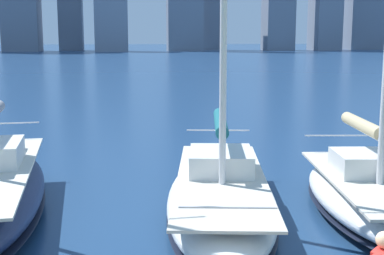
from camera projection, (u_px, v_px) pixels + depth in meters
The scene contains 2 objects.
sailboat_tan at pixel (371, 192), 13.25m from camera, with size 3.50×7.18×11.04m.
sailboat_teal at pixel (221, 193), 13.19m from camera, with size 4.01×8.77×9.98m.
Camera 1 is at (1.88, 6.22, 4.42)m, focal length 50.00 mm.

